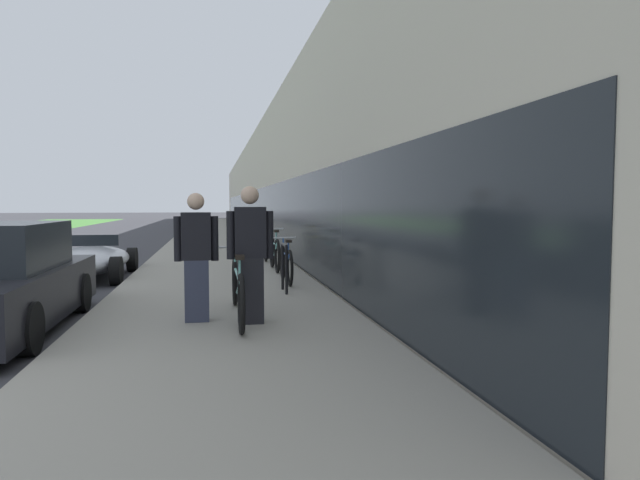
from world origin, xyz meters
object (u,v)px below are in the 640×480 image
(person_rider, at_px, (250,255))
(vintage_roadster_curbside, at_px, (87,260))
(bike_rack_hoop, at_px, (285,263))
(cruiser_bike_nearest, at_px, (286,264))
(cruiser_bike_farthest, at_px, (264,245))
(person_bystander, at_px, (196,257))
(cruiser_bike_middle, at_px, (275,253))
(tandem_bicycle, at_px, (238,289))

(person_rider, bearing_deg, vintage_roadster_curbside, 117.76)
(bike_rack_hoop, distance_m, cruiser_bike_nearest, 1.22)
(person_rider, height_order, cruiser_bike_farthest, person_rider)
(bike_rack_hoop, relative_size, cruiser_bike_nearest, 0.48)
(person_bystander, xyz_separation_m, vintage_roadster_curbside, (-2.58, 5.94, -0.58))
(cruiser_bike_middle, bearing_deg, person_bystander, -106.30)
(person_bystander, bearing_deg, cruiser_bike_farthest, 78.83)
(tandem_bicycle, height_order, cruiser_bike_nearest, tandem_bicycle)
(vintage_roadster_curbside, bearing_deg, cruiser_bike_middle, -5.51)
(person_rider, xyz_separation_m, cruiser_bike_farthest, (0.92, 8.33, -0.48))
(person_bystander, height_order, cruiser_bike_farthest, person_bystander)
(tandem_bicycle, bearing_deg, person_bystander, -169.93)
(cruiser_bike_farthest, bearing_deg, bike_rack_hoop, -91.58)
(bike_rack_hoop, relative_size, cruiser_bike_farthest, 0.45)
(person_bystander, bearing_deg, tandem_bicycle, 10.07)
(bike_rack_hoop, relative_size, cruiser_bike_middle, 0.45)
(tandem_bicycle, bearing_deg, cruiser_bike_middle, 78.70)
(bike_rack_hoop, bearing_deg, cruiser_bike_nearest, 81.38)
(cruiser_bike_middle, relative_size, cruiser_bike_farthest, 0.99)
(cruiser_bike_nearest, distance_m, vintage_roadster_curbside, 4.88)
(person_rider, height_order, cruiser_bike_nearest, person_rider)
(vintage_roadster_curbside, bearing_deg, cruiser_bike_nearest, -30.72)
(bike_rack_hoop, height_order, cruiser_bike_farthest, cruiser_bike_farthest)
(cruiser_bike_nearest, bearing_deg, person_bystander, -115.13)
(bike_rack_hoop, distance_m, vintage_roadster_curbside, 5.46)
(person_rider, xyz_separation_m, cruiser_bike_middle, (0.94, 5.78, -0.48))
(cruiser_bike_middle, distance_m, cruiser_bike_farthest, 2.55)
(person_bystander, height_order, bike_rack_hoop, person_bystander)
(cruiser_bike_nearest, height_order, cruiser_bike_farthest, cruiser_bike_farthest)
(cruiser_bike_middle, xyz_separation_m, cruiser_bike_farthest, (-0.02, 2.55, 0.01))
(cruiser_bike_farthest, bearing_deg, tandem_bicycle, -97.59)
(cruiser_bike_farthest, bearing_deg, cruiser_bike_middle, -89.51)
(bike_rack_hoop, height_order, vintage_roadster_curbside, bike_rack_hoop)
(person_rider, relative_size, vintage_roadster_curbside, 0.42)
(cruiser_bike_farthest, distance_m, vintage_roadster_curbside, 4.69)
(tandem_bicycle, height_order, cruiser_bike_farthest, cruiser_bike_farthest)
(person_rider, height_order, bike_rack_hoop, person_rider)
(person_rider, distance_m, bike_rack_hoop, 2.64)
(person_bystander, relative_size, bike_rack_hoop, 1.98)
(cruiser_bike_nearest, distance_m, cruiser_bike_middle, 2.09)
(cruiser_bike_middle, xyz_separation_m, vintage_roadster_curbside, (-4.19, 0.40, -0.13))
(cruiser_bike_middle, bearing_deg, cruiser_bike_nearest, -90.03)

